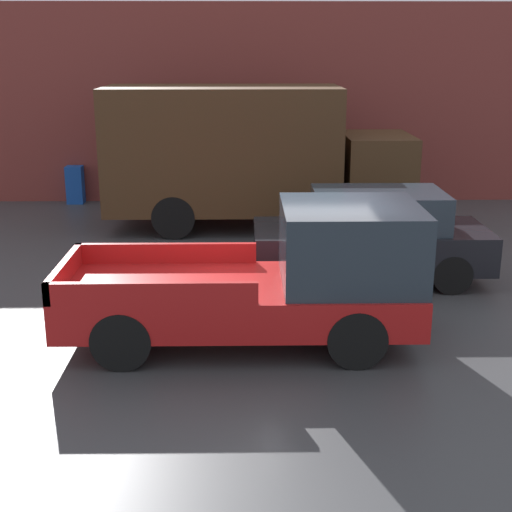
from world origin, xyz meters
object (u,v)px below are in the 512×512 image
(car, at_px, (372,236))
(newspaper_box, at_px, (75,185))
(delivery_truck, at_px, (246,154))
(pickup_truck, at_px, (278,280))

(car, relative_size, newspaper_box, 4.15)
(newspaper_box, bearing_deg, delivery_truck, -30.34)
(pickup_truck, distance_m, newspaper_box, 11.06)
(pickup_truck, xyz_separation_m, delivery_truck, (-0.46, 6.97, 0.81))
(car, height_order, newspaper_box, car)
(pickup_truck, bearing_deg, delivery_truck, 93.74)
(delivery_truck, distance_m, newspaper_box, 5.64)
(car, height_order, delivery_truck, delivery_truck)
(delivery_truck, relative_size, newspaper_box, 6.91)
(pickup_truck, height_order, car, pickup_truck)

